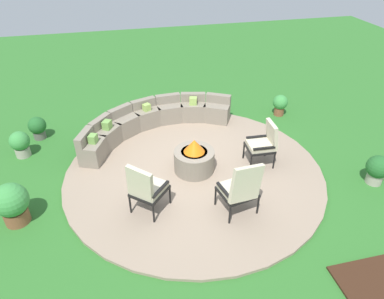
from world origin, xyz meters
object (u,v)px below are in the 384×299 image
(lounge_chair_front_right, at_px, (241,188))
(potted_plant_3, at_px, (378,169))
(lounge_chair_back_left, at_px, (264,142))
(potted_plant_4, at_px, (20,143))
(potted_plant_2, at_px, (38,127))
(curved_stone_bench, at_px, (152,121))
(potted_plant_0, at_px, (280,104))
(potted_plant_1, at_px, (12,203))
(lounge_chair_front_left, at_px, (146,188))
(fire_pit, at_px, (194,158))

(lounge_chair_front_right, height_order, potted_plant_3, lounge_chair_front_right)
(lounge_chair_back_left, xyz_separation_m, potted_plant_4, (-5.17, 1.59, -0.25))
(lounge_chair_back_left, xyz_separation_m, potted_plant_2, (-4.90, 2.32, -0.28))
(curved_stone_bench, distance_m, potted_plant_3, 5.14)
(lounge_chair_front_right, height_order, potted_plant_4, lounge_chair_front_right)
(lounge_chair_front_right, distance_m, potted_plant_4, 5.10)
(lounge_chair_front_right, bearing_deg, potted_plant_0, 43.23)
(curved_stone_bench, xyz_separation_m, potted_plant_4, (-3.03, -0.31, -0.01))
(potted_plant_0, relative_size, potted_plant_1, 0.72)
(lounge_chair_front_left, distance_m, potted_plant_2, 3.98)
(lounge_chair_front_left, xyz_separation_m, lounge_chair_back_left, (2.62, 0.93, -0.02))
(potted_plant_1, bearing_deg, potted_plant_0, 23.09)
(lounge_chair_front_left, bearing_deg, potted_plant_3, 39.29)
(potted_plant_0, xyz_separation_m, potted_plant_4, (-6.57, -0.50, 0.01))
(curved_stone_bench, xyz_separation_m, lounge_chair_front_right, (1.13, -3.25, 0.28))
(curved_stone_bench, bearing_deg, lounge_chair_front_left, -99.46)
(lounge_chair_front_left, height_order, potted_plant_3, lounge_chair_front_left)
(lounge_chair_front_right, relative_size, potted_plant_2, 2.01)
(fire_pit, height_order, potted_plant_0, fire_pit)
(fire_pit, distance_m, curved_stone_bench, 1.93)
(lounge_chair_back_left, bearing_deg, fire_pit, 89.04)
(curved_stone_bench, relative_size, potted_plant_3, 6.14)
(lounge_chair_front_right, xyz_separation_m, lounge_chair_back_left, (1.01, 1.34, -0.04))
(fire_pit, distance_m, potted_plant_0, 3.53)
(curved_stone_bench, xyz_separation_m, lounge_chair_back_left, (2.15, -1.91, 0.24))
(fire_pit, relative_size, potted_plant_1, 1.05)
(curved_stone_bench, bearing_deg, fire_pit, -70.48)
(potted_plant_1, relative_size, potted_plant_4, 1.32)
(lounge_chair_front_left, height_order, potted_plant_4, lounge_chair_front_left)
(lounge_chair_back_left, distance_m, potted_plant_4, 5.42)
(potted_plant_3, bearing_deg, curved_stone_bench, 144.13)
(potted_plant_0, relative_size, potted_plant_4, 0.95)
(lounge_chair_back_left, xyz_separation_m, potted_plant_3, (2.02, -1.10, -0.25))
(fire_pit, bearing_deg, curved_stone_bench, 109.52)
(lounge_chair_back_left, xyz_separation_m, potted_plant_0, (1.40, 2.10, -0.26))
(potted_plant_4, bearing_deg, potted_plant_0, 4.35)
(lounge_chair_back_left, distance_m, potted_plant_0, 2.53)
(curved_stone_bench, bearing_deg, potted_plant_4, -174.11)
(fire_pit, bearing_deg, potted_plant_4, 157.72)
(lounge_chair_back_left, height_order, potted_plant_1, lounge_chair_back_left)
(potted_plant_2, bearing_deg, fire_pit, -33.25)
(curved_stone_bench, distance_m, lounge_chair_front_right, 3.45)
(potted_plant_1, xyz_separation_m, potted_plant_4, (-0.25, 2.20, -0.10))
(fire_pit, xyz_separation_m, curved_stone_bench, (-0.64, 1.82, -0.00))
(lounge_chair_front_right, relative_size, potted_plant_1, 1.41)
(fire_pit, distance_m, potted_plant_3, 3.72)
(potted_plant_1, xyz_separation_m, potted_plant_3, (6.94, -0.50, -0.09))
(fire_pit, xyz_separation_m, lounge_chair_front_left, (-1.12, -1.02, 0.26))
(potted_plant_3, xyz_separation_m, potted_plant_4, (-7.19, 2.70, -0.01))
(fire_pit, xyz_separation_m, potted_plant_2, (-3.40, 2.23, -0.04))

